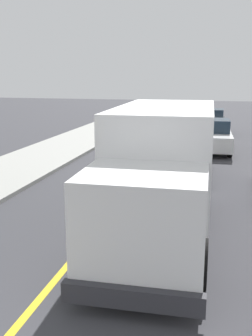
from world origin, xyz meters
The scene contains 5 objects.
centre_line_yellow centered at (0.00, 10.00, 0.00)m, with size 0.16×56.00×0.01m, color gold.
box_truck centered at (1.66, 7.80, 1.77)m, with size 2.64×7.26×3.20m.
parked_car_near centered at (1.76, 13.92, 0.79)m, with size 2.00×4.48×1.67m.
parked_car_mid centered at (2.59, 19.63, 0.79)m, with size 2.00×4.48×1.67m.
parked_car_far centered at (2.23, 25.97, 0.79)m, with size 1.80×4.40×1.67m.
Camera 1 is at (3.11, -1.87, 4.03)m, focal length 43.17 mm.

